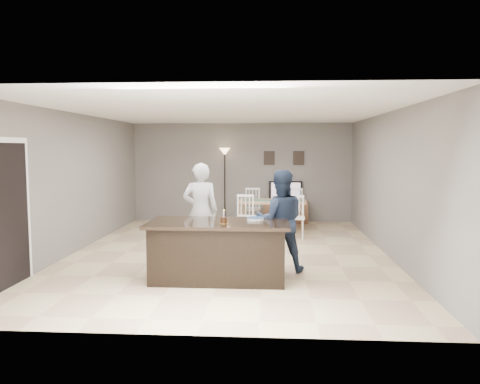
# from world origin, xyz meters

# --- Properties ---
(floor) EXTENTS (8.00, 8.00, 0.00)m
(floor) POSITION_xyz_m (0.00, 0.00, 0.00)
(floor) COLOR tan
(floor) RESTS_ON ground
(room_shell) EXTENTS (8.00, 8.00, 8.00)m
(room_shell) POSITION_xyz_m (0.00, 0.00, 1.68)
(room_shell) COLOR slate
(room_shell) RESTS_ON floor
(kitchen_island) EXTENTS (2.15, 1.10, 0.90)m
(kitchen_island) POSITION_xyz_m (0.00, -1.80, 0.45)
(kitchen_island) COLOR black
(kitchen_island) RESTS_ON floor
(tv_console) EXTENTS (1.20, 0.40, 0.60)m
(tv_console) POSITION_xyz_m (1.20, 3.77, 0.30)
(tv_console) COLOR brown
(tv_console) RESTS_ON floor
(television) EXTENTS (0.91, 0.12, 0.53)m
(television) POSITION_xyz_m (1.20, 3.84, 0.86)
(television) COLOR black
(television) RESTS_ON tv_console
(tv_screen_glow) EXTENTS (0.78, 0.00, 0.78)m
(tv_screen_glow) POSITION_xyz_m (1.20, 3.76, 0.87)
(tv_screen_glow) COLOR orange
(tv_screen_glow) RESTS_ON tv_console
(picture_frames) EXTENTS (1.10, 0.02, 0.38)m
(picture_frames) POSITION_xyz_m (1.15, 3.98, 1.75)
(picture_frames) COLOR black
(picture_frames) RESTS_ON room_shell
(doorway) EXTENTS (0.00, 2.10, 2.65)m
(doorway) POSITION_xyz_m (-2.99, -2.30, 1.26)
(doorway) COLOR black
(doorway) RESTS_ON floor
(woman) EXTENTS (0.70, 0.51, 1.75)m
(woman) POSITION_xyz_m (-0.48, -0.45, 0.88)
(woman) COLOR #BBBCC0
(woman) RESTS_ON floor
(man) EXTENTS (0.85, 0.69, 1.67)m
(man) POSITION_xyz_m (0.95, -1.25, 0.84)
(man) COLOR #1C273E
(man) RESTS_ON floor
(birthday_cake) EXTENTS (0.13, 0.13, 0.21)m
(birthday_cake) POSITION_xyz_m (0.10, -1.96, 0.95)
(birthday_cake) COLOR gold
(birthday_cake) RESTS_ON kitchen_island
(plate_stack) EXTENTS (0.27, 0.27, 0.04)m
(plate_stack) POSITION_xyz_m (0.56, -1.62, 0.92)
(plate_stack) COLOR white
(plate_stack) RESTS_ON kitchen_island
(dining_table) EXTENTS (1.66, 1.89, 0.99)m
(dining_table) POSITION_xyz_m (0.83, 2.40, 0.63)
(dining_table) COLOR tan
(dining_table) RESTS_ON floor
(floor_lamp) EXTENTS (0.30, 0.30, 2.03)m
(floor_lamp) POSITION_xyz_m (-0.46, 3.79, 1.57)
(floor_lamp) COLOR black
(floor_lamp) RESTS_ON floor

